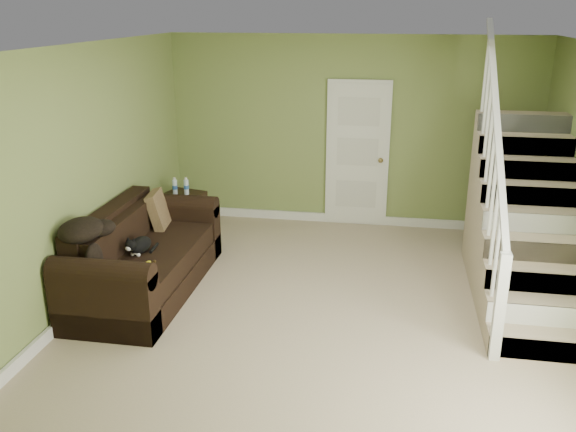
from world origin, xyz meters
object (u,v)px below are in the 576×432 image
at_px(side_table, 183,214).
at_px(banana, 146,266).
at_px(sofa, 143,260).
at_px(cat, 139,246).

bearing_deg(side_table, banana, -79.77).
height_order(sofa, cat, sofa).
bearing_deg(banana, cat, 119.51).
bearing_deg(banana, sofa, 115.31).
xyz_separation_m(cat, banana, (0.22, -0.35, -0.06)).
relative_size(sofa, side_table, 2.83).
bearing_deg(cat, banana, -47.30).
height_order(sofa, side_table, sofa).
height_order(cat, banana, cat).
relative_size(cat, banana, 2.26).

